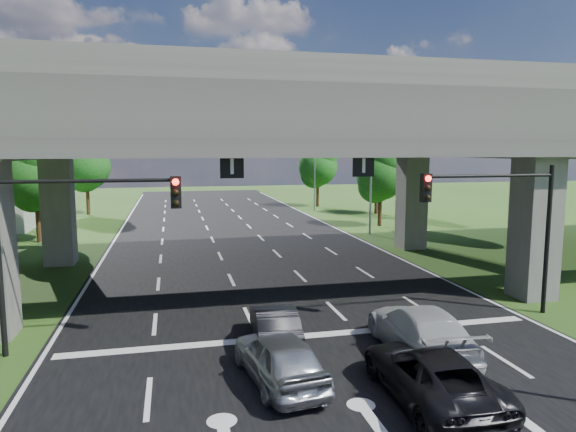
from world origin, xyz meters
name	(u,v)px	position (x,y,z in m)	size (l,w,h in m)	color
ground	(341,379)	(0.00, 0.00, 0.00)	(160.00, 160.00, 0.00)	#2C4C18
road	(274,288)	(0.00, 10.00, 0.01)	(18.00, 120.00, 0.03)	black
overpass	(265,123)	(0.00, 12.00, 7.92)	(80.00, 15.00, 10.00)	#3B3835
signal_right	(502,212)	(7.82, 3.94, 4.19)	(5.76, 0.54, 6.00)	black
signal_left	(70,225)	(-7.82, 3.94, 4.19)	(5.76, 0.54, 6.00)	black
streetlight_far	(366,159)	(10.10, 24.00, 5.85)	(3.38, 0.25, 10.00)	gray
streetlight_beyond	(311,157)	(10.10, 40.00, 5.85)	(3.38, 0.25, 10.00)	gray
tree_left_near	(36,175)	(-13.95, 26.00, 4.82)	(4.50, 4.50, 7.80)	black
tree_left_mid	(22,178)	(-16.95, 34.00, 4.17)	(3.91, 3.90, 6.76)	black
tree_left_far	(87,164)	(-12.95, 42.00, 5.14)	(4.80, 4.80, 8.32)	black
tree_right_near	(381,174)	(13.05, 28.00, 4.50)	(4.20, 4.20, 7.28)	black
tree_right_mid	(377,173)	(16.05, 36.00, 4.17)	(3.91, 3.90, 6.76)	black
tree_right_far	(318,165)	(12.05, 44.00, 4.82)	(4.50, 4.50, 7.80)	black
car_silver	(279,357)	(-1.80, 0.13, 0.77)	(1.74, 4.33, 1.48)	#A1A3A8
car_dark	(274,325)	(-1.37, 3.00, 0.69)	(1.40, 4.02, 1.33)	black
car_white	(420,331)	(3.03, 1.10, 0.83)	(2.23, 5.48, 1.59)	#B4B4B4
car_trailing	(431,374)	(1.88, -1.74, 0.73)	(2.33, 5.06, 1.41)	black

